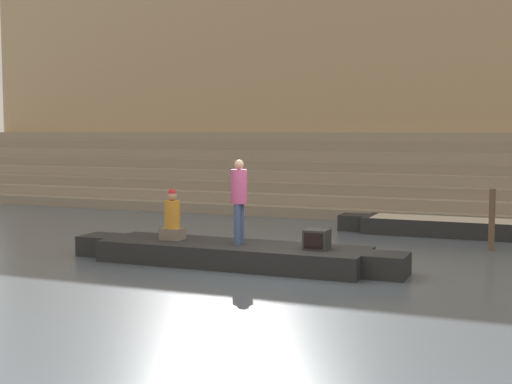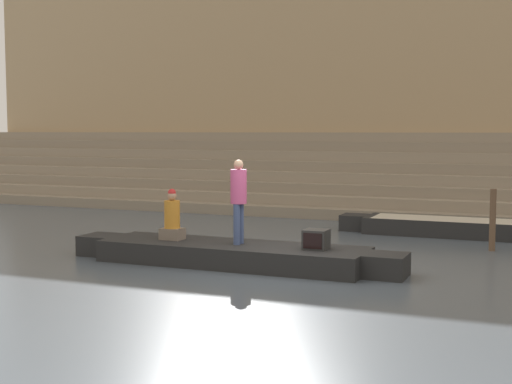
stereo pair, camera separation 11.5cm
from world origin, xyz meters
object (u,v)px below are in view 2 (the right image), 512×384
(person_rowing, at_px, (172,219))
(tv_set, at_px, (316,239))
(person_standing, at_px, (239,195))
(mooring_post, at_px, (493,220))
(moored_boat_shore, at_px, (465,227))
(rowboat_main, at_px, (232,253))

(person_rowing, height_order, tv_set, person_rowing)
(person_standing, height_order, tv_set, person_standing)
(person_standing, distance_m, tv_set, 1.72)
(tv_set, distance_m, mooring_post, 4.56)
(moored_boat_shore, bearing_deg, mooring_post, -64.67)
(person_standing, distance_m, person_rowing, 1.54)
(rowboat_main, bearing_deg, tv_set, -2.26)
(mooring_post, bearing_deg, moored_boat_shore, 111.73)
(tv_set, bearing_deg, person_rowing, -175.27)
(rowboat_main, distance_m, tv_set, 1.74)
(person_rowing, bearing_deg, tv_set, -9.31)
(person_standing, bearing_deg, mooring_post, 27.29)
(rowboat_main, distance_m, moored_boat_shore, 6.70)
(rowboat_main, relative_size, moored_boat_shore, 1.08)
(tv_set, height_order, moored_boat_shore, tv_set)
(tv_set, distance_m, moored_boat_shore, 5.94)
(tv_set, xyz_separation_m, moored_boat_shore, (2.00, 5.58, -0.38))
(rowboat_main, height_order, tv_set, tv_set)
(person_standing, xyz_separation_m, tv_set, (1.55, 0.00, -0.75))
(moored_boat_shore, bearing_deg, tv_set, -106.12)
(person_standing, bearing_deg, person_rowing, 167.28)
(person_rowing, xyz_separation_m, tv_set, (3.01, -0.01, -0.23))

